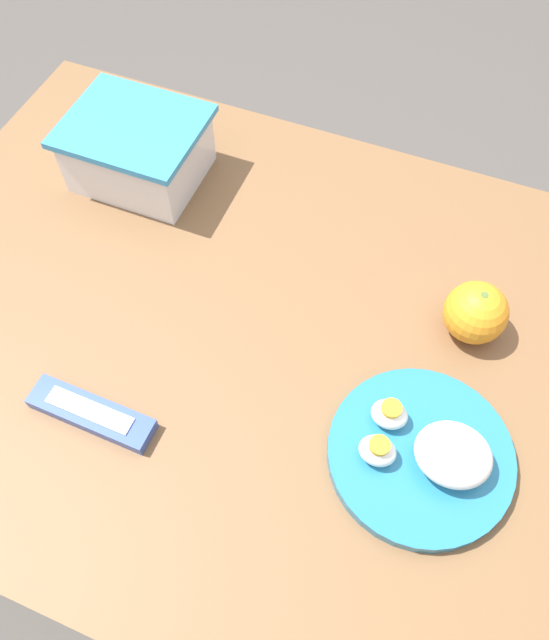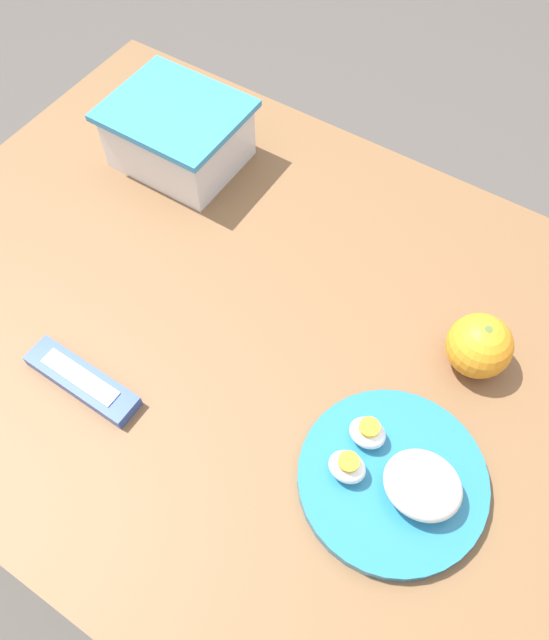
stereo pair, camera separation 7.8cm
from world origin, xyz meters
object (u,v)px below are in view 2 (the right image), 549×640
Objects in this scene: food_container at (179,138)px; orange_fruit at (479,346)px; rice_plate at (397,478)px; candy_bar at (82,380)px.

food_container reaches higher than orange_fruit.
rice_plate is 1.36× the size of candy_bar.
food_container reaches higher than rice_plate.
orange_fruit is 0.48m from candy_bar.
candy_bar is at bearing -165.83° from rice_plate.
rice_plate is 0.39m from candy_bar.
orange_fruit is at bearing 87.02° from rice_plate.
food_container reaches higher than candy_bar.
rice_plate is at bearing -28.72° from food_container.
orange_fruit is (0.52, -0.09, -0.00)m from food_container.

